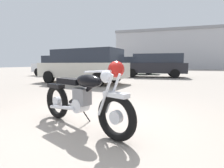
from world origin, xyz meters
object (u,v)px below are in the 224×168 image
at_px(dark_sedan_left, 84,65).
at_px(silver_sedan_mid, 136,65).
at_px(pale_sedan_back, 154,65).
at_px(vintage_motorcycle, 85,98).
at_px(blue_hatchback_right, 57,66).

distance_m(dark_sedan_left, silver_sedan_mid, 8.93).
distance_m(pale_sedan_back, silver_sedan_mid, 4.05).
height_order(vintage_motorcycle, blue_hatchback_right, blue_hatchback_right).
distance_m(vintage_motorcycle, dark_sedan_left, 6.49).
relative_size(dark_sedan_left, silver_sedan_mid, 1.16).
bearing_deg(pale_sedan_back, silver_sedan_mid, -65.02).
bearing_deg(blue_hatchback_right, vintage_motorcycle, -47.74).
bearing_deg(vintage_motorcycle, blue_hatchback_right, 150.64).
height_order(vintage_motorcycle, silver_sedan_mid, silver_sedan_mid).
distance_m(vintage_motorcycle, pale_sedan_back, 11.12).
bearing_deg(dark_sedan_left, silver_sedan_mid, -88.66).
distance_m(pale_sedan_back, dark_sedan_left, 6.23).
height_order(dark_sedan_left, blue_hatchback_right, dark_sedan_left).
xyz_separation_m(pale_sedan_back, dark_sedan_left, (-3.22, -5.33, 0.00)).
height_order(silver_sedan_mid, blue_hatchback_right, same).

